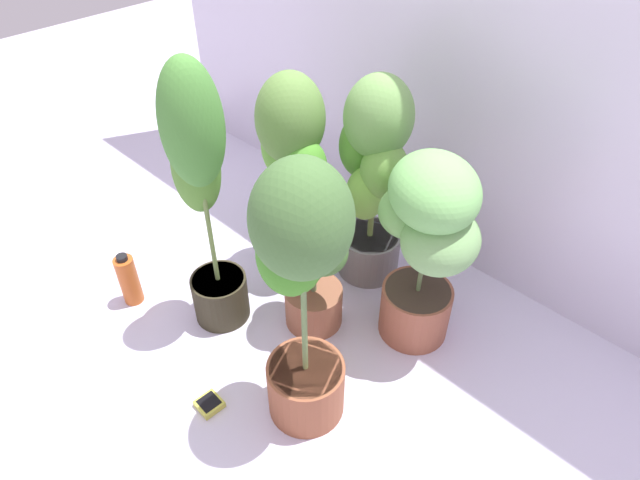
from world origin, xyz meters
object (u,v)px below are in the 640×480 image
(nutrient_bottle, at_px, (129,280))
(potted_plant_back_center, at_px, (373,174))
(potted_plant_center, at_px, (312,253))
(potted_plant_back_right, at_px, (427,238))
(potted_plant_back_left, at_px, (292,155))
(hygrometer_box, at_px, (209,404))
(potted_plant_front_left, at_px, (202,188))
(potted_plant_front_right, at_px, (301,285))

(nutrient_bottle, bearing_deg, potted_plant_back_center, 55.24)
(potted_plant_center, bearing_deg, potted_plant_back_center, 97.11)
(potted_plant_back_right, xyz_separation_m, potted_plant_back_left, (-0.61, -0.04, 0.08))
(potted_plant_back_left, bearing_deg, hygrometer_box, -65.81)
(potted_plant_front_left, xyz_separation_m, potted_plant_center, (0.30, 0.22, -0.24))
(potted_plant_back_center, height_order, hygrometer_box, potted_plant_back_center)
(potted_plant_back_right, relative_size, potted_plant_center, 1.16)
(hygrometer_box, bearing_deg, potted_plant_back_center, -83.11)
(nutrient_bottle, bearing_deg, potted_plant_back_left, 64.19)
(potted_plant_back_center, bearing_deg, potted_plant_front_right, -66.51)
(potted_plant_back_right, relative_size, nutrient_bottle, 3.20)
(hygrometer_box, distance_m, nutrient_bottle, 0.64)
(potted_plant_center, distance_m, potted_plant_front_right, 0.43)
(potted_plant_front_left, xyz_separation_m, potted_plant_back_center, (0.25, 0.59, -0.11))
(potted_plant_front_right, bearing_deg, potted_plant_center, 130.13)
(potted_plant_front_right, distance_m, hygrometer_box, 0.64)
(potted_plant_back_center, bearing_deg, potted_plant_back_left, -145.14)
(potted_plant_back_right, bearing_deg, potted_plant_front_left, -143.32)
(hygrometer_box, bearing_deg, potted_plant_front_left, -40.88)
(potted_plant_front_left, xyz_separation_m, hygrometer_box, (0.32, -0.30, -0.58))
(potted_plant_back_center, bearing_deg, potted_plant_center, -82.89)
(potted_plant_front_left, relative_size, potted_plant_front_right, 1.09)
(potted_plant_back_left, xyz_separation_m, potted_plant_front_right, (0.54, -0.48, 0.02))
(potted_plant_back_center, xyz_separation_m, nutrient_bottle, (-0.56, -0.81, -0.38))
(potted_plant_center, relative_size, hygrometer_box, 7.91)
(potted_plant_back_left, bearing_deg, potted_plant_back_right, 3.55)
(potted_plant_back_right, relative_size, potted_plant_front_right, 0.79)
(potted_plant_back_right, height_order, potted_plant_front_right, potted_plant_front_right)
(hygrometer_box, bearing_deg, potted_plant_front_right, -130.24)
(potted_plant_back_left, relative_size, hygrometer_box, 10.43)
(potted_plant_center, xyz_separation_m, nutrient_bottle, (-0.61, -0.43, -0.24))
(potted_plant_back_left, bearing_deg, nutrient_bottle, -115.81)
(potted_plant_front_left, height_order, hygrometer_box, potted_plant_front_left)
(nutrient_bottle, bearing_deg, potted_plant_center, 35.44)
(potted_plant_back_right, bearing_deg, potted_plant_back_center, 158.44)
(potted_plant_front_left, relative_size, hygrometer_box, 12.61)
(potted_plant_back_center, xyz_separation_m, potted_plant_center, (0.05, -0.37, -0.14))
(potted_plant_back_center, relative_size, hygrometer_box, 10.58)
(potted_plant_back_center, distance_m, hygrometer_box, 1.02)
(potted_plant_back_left, distance_m, nutrient_bottle, 0.82)
(potted_plant_back_right, distance_m, potted_plant_back_left, 0.62)
(potted_plant_front_right, xyz_separation_m, hygrometer_box, (-0.22, -0.24, -0.55))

